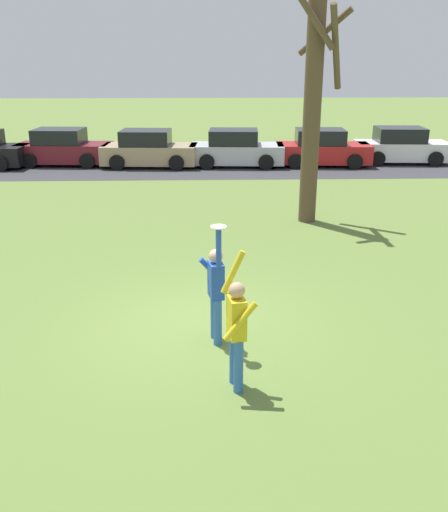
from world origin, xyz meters
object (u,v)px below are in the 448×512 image
Objects in this scene: frisbee_disc at (219,227)px; bare_tree_tall at (314,103)px; parked_car_tan at (149,150)px; parked_car_red at (322,149)px; parked_car_white at (401,147)px; person_catcher at (216,288)px; parked_car_maroon at (63,148)px; person_defender at (237,327)px; parked_car_silver at (236,149)px.

bare_tree_tall reaches higher than frisbee_disc.
parked_car_tan is 7.66m from parked_car_red.
frisbee_disc is 19.23m from parked_car_white.
bare_tree_tall is (2.85, 7.38, 2.40)m from person_catcher.
parked_car_red is at bearing 4.11° from parked_car_tan.
bare_tree_tall is at bearing -41.61° from parked_car_maroon.
parked_car_maroon and parked_car_white have the same top height.
person_catcher reaches higher than parked_car_maroon.
person_defender is 0.48× the size of parked_car_white.
person_defender reaches higher than parked_car_white.
frisbee_disc is at bearing -103.03° from parked_car_red.
parked_car_tan is at bearing -4.78° from parked_car_maroon.
frisbee_disc is 0.04× the size of bare_tree_tall.
person_defender is (0.26, -1.42, -0.00)m from person_catcher.
bare_tree_tall is at bearing 69.70° from frisbee_disc.
person_defender is at bearing -106.40° from bare_tree_tall.
parked_car_maroon is 11.55m from parked_car_red.
parked_car_tan is at bearing 178.72° from person_catcher.
bare_tree_tall is (1.66, -8.94, 2.65)m from parked_car_silver.
person_catcher is 8.38× the size of frisbee_disc.
parked_car_silver is 7.58m from parked_car_white.
parked_car_silver is 9.47m from bare_tree_tall.
parked_car_tan is 1.00× the size of parked_car_red.
frisbee_disc is 16.77m from parked_car_tan.
person_catcher is 0.49× the size of parked_car_white.
frisbee_disc reaches higher than parked_car_white.
parked_car_tan and parked_car_red have the same top height.
person_catcher is 1.45m from person_defender.
parked_car_white is (7.56, 0.55, 0.00)m from parked_car_silver.
parked_car_maroon is at bearing -178.89° from parked_car_red.
parked_car_tan is at bearing -175.89° from parked_car_red.
person_defender is 1.65m from frisbee_disc.
person_catcher is 0.33× the size of bare_tree_tall.
person_defender is at bearing -0.00° from person_catcher.
parked_car_maroon is 13.59m from bare_tree_tall.
parked_car_silver is at bearing -176.04° from parked_car_red.
parked_car_tan is 11.41m from parked_car_white.
parked_car_silver is at bearing 86.02° from frisbee_disc.
parked_car_maroon is at bearing 175.22° from parked_car_tan.
parked_car_red is at bearing -25.51° from person_defender.
bare_tree_tall reaches higher than parked_car_white.
frisbee_disc reaches higher than person_catcher.
parked_car_white is (15.27, 0.01, 0.00)m from parked_car_maroon.
frisbee_disc is at bearing -113.28° from parked_car_white.
parked_car_silver and parked_car_red have the same top height.
parked_car_white is (8.71, 17.09, -1.37)m from frisbee_disc.
parked_car_white is at bearing -35.39° from person_defender.
person_catcher reaches higher than parked_car_tan.
parked_car_silver is (7.71, -0.54, 0.00)m from parked_car_maroon.
person_catcher is 17.09m from parked_car_red.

